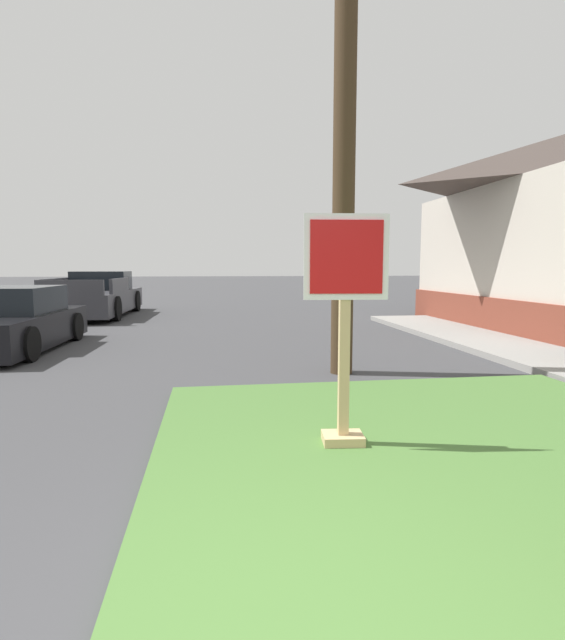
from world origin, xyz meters
name	(u,v)px	position (x,y,z in m)	size (l,w,h in m)	color
grass_corner_patch	(475,465)	(1.94, 1.92, 0.04)	(5.26, 5.58, 0.08)	#477033
stop_sign	(345,335)	(0.98, 2.45, 1.05)	(0.73, 0.31, 2.02)	tan
manhole_cover	(306,451)	(0.66, 2.49, 0.01)	(0.70, 0.70, 0.02)	black
parked_sedan_black	(9,323)	(-4.14, 8.53, 0.54)	(2.06, 4.09, 1.25)	black
pickup_truck_charcoal	(97,297)	(-3.99, 15.24, 0.62)	(2.28, 5.54, 1.48)	#38383D
utility_pole	(346,26)	(1.81, 5.59, 5.11)	(1.35, 0.34, 9.97)	#42301E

